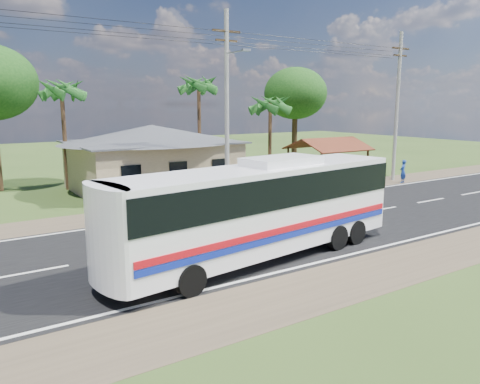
# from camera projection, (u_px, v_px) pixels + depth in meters

# --- Properties ---
(ground) EXTENTS (120.00, 120.00, 0.00)m
(ground) POSITION_uv_depth(u_px,v_px,m) (246.00, 234.00, 21.09)
(ground) COLOR #2E4719
(ground) RESTS_ON ground
(road) EXTENTS (120.00, 16.00, 0.03)m
(road) POSITION_uv_depth(u_px,v_px,m) (246.00, 234.00, 21.09)
(road) COLOR black
(road) RESTS_ON ground
(house) EXTENTS (12.40, 10.00, 5.00)m
(house) POSITION_uv_depth(u_px,v_px,m) (152.00, 151.00, 31.84)
(house) COLOR tan
(house) RESTS_ON ground
(waiting_shed) EXTENTS (5.20, 4.48, 3.35)m
(waiting_shed) POSITION_uv_depth(u_px,v_px,m) (328.00, 146.00, 34.56)
(waiting_shed) COLOR #382714
(waiting_shed) RESTS_ON ground
(concrete_barrier) EXTENTS (7.00, 0.30, 0.90)m
(concrete_barrier) POSITION_uv_depth(u_px,v_px,m) (346.00, 183.00, 32.06)
(concrete_barrier) COLOR #9E9E99
(concrete_barrier) RESTS_ON ground
(utility_poles) EXTENTS (32.80, 2.22, 11.00)m
(utility_poles) POSITION_uv_depth(u_px,v_px,m) (222.00, 104.00, 26.79)
(utility_poles) COLOR #9E9E99
(utility_poles) RESTS_ON ground
(palm_near) EXTENTS (2.80, 2.80, 6.70)m
(palm_near) POSITION_uv_depth(u_px,v_px,m) (270.00, 105.00, 34.19)
(palm_near) COLOR #47301E
(palm_near) RESTS_ON ground
(palm_mid) EXTENTS (2.80, 2.80, 8.20)m
(palm_mid) POSITION_uv_depth(u_px,v_px,m) (199.00, 86.00, 35.75)
(palm_mid) COLOR #47301E
(palm_mid) RESTS_ON ground
(palm_far) EXTENTS (2.80, 2.80, 7.70)m
(palm_far) POSITION_uv_depth(u_px,v_px,m) (61.00, 90.00, 30.88)
(palm_far) COLOR #47301E
(palm_far) RESTS_ON ground
(tree_behind_shed) EXTENTS (5.60, 5.60, 9.02)m
(tree_behind_shed) POSITION_uv_depth(u_px,v_px,m) (295.00, 94.00, 41.61)
(tree_behind_shed) COLOR #47301E
(tree_behind_shed) RESTS_ON ground
(coach_bus) EXTENTS (12.48, 4.15, 3.80)m
(coach_bus) POSITION_uv_depth(u_px,v_px,m) (262.00, 202.00, 17.36)
(coach_bus) COLOR white
(coach_bus) RESTS_ON ground
(motorcycle) EXTENTS (1.71, 1.11, 0.85)m
(motorcycle) POSITION_uv_depth(u_px,v_px,m) (332.00, 178.00, 34.32)
(motorcycle) COLOR black
(motorcycle) RESTS_ON ground
(person) EXTENTS (0.73, 0.59, 1.72)m
(person) POSITION_uv_depth(u_px,v_px,m) (403.00, 171.00, 34.72)
(person) COLOR navy
(person) RESTS_ON ground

